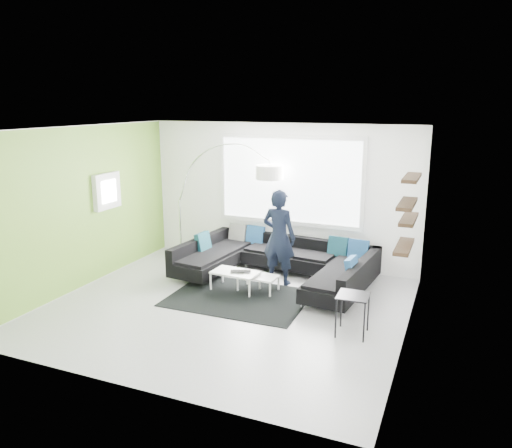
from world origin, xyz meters
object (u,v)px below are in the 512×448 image
Objects in this scene: sectional_sofa at (275,264)px; side_table at (352,315)px; arc_lamp at (179,201)px; laptop at (241,273)px; person at (279,237)px; coffee_table at (247,281)px.

side_table is (1.76, -1.61, -0.03)m from sectional_sofa.
arc_lamp reaches higher than laptop.
side_table is 2.33m from person.
coffee_table is at bearing -28.45° from arc_lamp.
sectional_sofa is at bearing -27.95° from person.
person is (-1.66, 1.54, 0.56)m from side_table.
coffee_table is 0.97m from person.
side_table is at bearing -45.31° from laptop.
coffee_table is 2.26m from side_table.
coffee_table is 0.22m from laptop.
sectional_sofa is at bearing -11.67° from arc_lamp.
coffee_table is 0.60× the size of person.
person reaches higher than coffee_table.
arc_lamp reaches higher than side_table.
side_table is at bearing -21.42° from coffee_table.
arc_lamp is at bearing 123.10° from laptop.
sectional_sofa is at bearing 70.69° from coffee_table.
sectional_sofa is 0.55m from person.
side_table reaches higher than laptop.
coffee_table is at bearing 63.14° from person.
arc_lamp reaches higher than coffee_table.
sectional_sofa is 0.72m from coffee_table.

